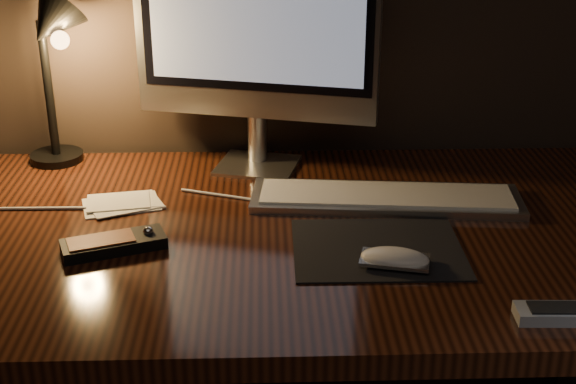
{
  "coord_description": "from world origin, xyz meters",
  "views": [
    {
      "loc": [
        0.04,
        0.62,
        1.35
      ],
      "look_at": [
        0.07,
        1.73,
        0.87
      ],
      "focal_mm": 50.0,
      "sensor_mm": 36.0,
      "label": 1
    }
  ],
  "objects_px": {
    "keyboard": "(386,198)",
    "desk_lamp": "(51,47)",
    "mouse": "(395,261)",
    "desk": "(246,274)",
    "media_remote": "(114,243)",
    "monitor": "(255,22)"
  },
  "relations": [
    {
      "from": "keyboard",
      "to": "desk_lamp",
      "type": "distance_m",
      "value": 0.7
    },
    {
      "from": "keyboard",
      "to": "mouse",
      "type": "distance_m",
      "value": 0.24
    },
    {
      "from": "desk",
      "to": "desk_lamp",
      "type": "height_order",
      "value": "desk_lamp"
    },
    {
      "from": "desk",
      "to": "desk_lamp",
      "type": "bearing_deg",
      "value": 147.89
    },
    {
      "from": "keyboard",
      "to": "media_remote",
      "type": "bearing_deg",
      "value": -154.28
    },
    {
      "from": "keyboard",
      "to": "media_remote",
      "type": "relative_size",
      "value": 2.8
    },
    {
      "from": "monitor",
      "to": "media_remote",
      "type": "distance_m",
      "value": 0.51
    },
    {
      "from": "mouse",
      "to": "monitor",
      "type": "bearing_deg",
      "value": 130.89
    },
    {
      "from": "desk",
      "to": "keyboard",
      "type": "xyz_separation_m",
      "value": [
        0.26,
        0.03,
        0.14
      ]
    },
    {
      "from": "desk",
      "to": "media_remote",
      "type": "relative_size",
      "value": 9.1
    },
    {
      "from": "monitor",
      "to": "desk",
      "type": "bearing_deg",
      "value": -81.49
    },
    {
      "from": "desk_lamp",
      "to": "desk",
      "type": "bearing_deg",
      "value": -11.42
    },
    {
      "from": "monitor",
      "to": "mouse",
      "type": "distance_m",
      "value": 0.55
    },
    {
      "from": "mouse",
      "to": "media_remote",
      "type": "height_order",
      "value": "media_remote"
    },
    {
      "from": "monitor",
      "to": "keyboard",
      "type": "relative_size",
      "value": 1.02
    },
    {
      "from": "keyboard",
      "to": "desk_lamp",
      "type": "xyz_separation_m",
      "value": [
        -0.63,
        0.2,
        0.24
      ]
    },
    {
      "from": "desk",
      "to": "monitor",
      "type": "bearing_deg",
      "value": 83.81
    },
    {
      "from": "desk",
      "to": "monitor",
      "type": "height_order",
      "value": "monitor"
    },
    {
      "from": "mouse",
      "to": "desk_lamp",
      "type": "relative_size",
      "value": 0.29
    },
    {
      "from": "monitor",
      "to": "desk_lamp",
      "type": "bearing_deg",
      "value": -168.71
    },
    {
      "from": "desk_lamp",
      "to": "mouse",
      "type": "bearing_deg",
      "value": -15.52
    },
    {
      "from": "monitor",
      "to": "media_remote",
      "type": "bearing_deg",
      "value": -108.85
    }
  ]
}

